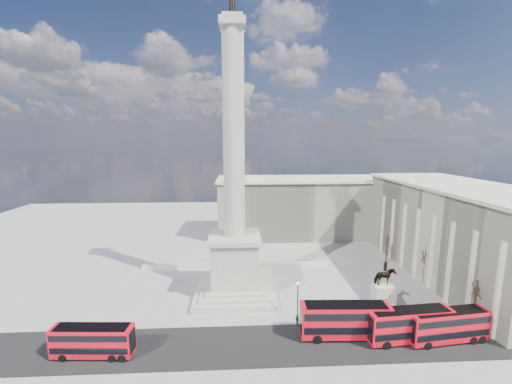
{
  "coord_description": "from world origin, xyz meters",
  "views": [
    {
      "loc": [
        1.08,
        -48.2,
        27.17
      ],
      "look_at": [
        3.64,
        3.18,
        18.71
      ],
      "focal_mm": 22.0,
      "sensor_mm": 36.0,
      "label": 1
    }
  ],
  "objects_px": {
    "red_bus_c": "(448,325)",
    "pedestrian_walking": "(393,307)",
    "victorian_lamp": "(298,297)",
    "pedestrian_crossing": "(297,319)",
    "red_bus_a": "(93,341)",
    "equestrian_statue": "(383,294)",
    "nelsons_column": "(235,223)",
    "pedestrian_standing": "(351,321)",
    "red_bus_b": "(346,320)",
    "red_bus_d": "(410,325)"
  },
  "relations": [
    {
      "from": "equestrian_statue",
      "to": "red_bus_c",
      "type": "bearing_deg",
      "value": -55.76
    },
    {
      "from": "red_bus_c",
      "to": "victorian_lamp",
      "type": "bearing_deg",
      "value": 155.52
    },
    {
      "from": "red_bus_c",
      "to": "nelsons_column",
      "type": "bearing_deg",
      "value": 145.73
    },
    {
      "from": "red_bus_d",
      "to": "pedestrian_crossing",
      "type": "distance_m",
      "value": 15.28
    },
    {
      "from": "red_bus_b",
      "to": "pedestrian_walking",
      "type": "relative_size",
      "value": 7.9
    },
    {
      "from": "pedestrian_standing",
      "to": "red_bus_d",
      "type": "bearing_deg",
      "value": 142.16
    },
    {
      "from": "pedestrian_standing",
      "to": "nelsons_column",
      "type": "bearing_deg",
      "value": -42.87
    },
    {
      "from": "red_bus_c",
      "to": "victorian_lamp",
      "type": "height_order",
      "value": "victorian_lamp"
    },
    {
      "from": "red_bus_d",
      "to": "red_bus_c",
      "type": "bearing_deg",
      "value": -7.68
    },
    {
      "from": "victorian_lamp",
      "to": "equestrian_statue",
      "type": "distance_m",
      "value": 14.17
    },
    {
      "from": "pedestrian_crossing",
      "to": "pedestrian_walking",
      "type": "bearing_deg",
      "value": -93.33
    },
    {
      "from": "nelsons_column",
      "to": "equestrian_statue",
      "type": "distance_m",
      "value": 26.83
    },
    {
      "from": "nelsons_column",
      "to": "red_bus_d",
      "type": "bearing_deg",
      "value": -32.44
    },
    {
      "from": "nelsons_column",
      "to": "red_bus_c",
      "type": "xyz_separation_m",
      "value": [
        29.08,
        -15.46,
        -10.55
      ]
    },
    {
      "from": "red_bus_c",
      "to": "pedestrian_walking",
      "type": "xyz_separation_m",
      "value": [
        -3.79,
        7.7,
        -1.58
      ]
    },
    {
      "from": "victorian_lamp",
      "to": "equestrian_statue",
      "type": "height_order",
      "value": "equestrian_statue"
    },
    {
      "from": "red_bus_b",
      "to": "red_bus_c",
      "type": "height_order",
      "value": "red_bus_b"
    },
    {
      "from": "red_bus_a",
      "to": "red_bus_d",
      "type": "bearing_deg",
      "value": 4.5
    },
    {
      "from": "red_bus_a",
      "to": "victorian_lamp",
      "type": "distance_m",
      "value": 28.29
    },
    {
      "from": "victorian_lamp",
      "to": "red_bus_a",
      "type": "bearing_deg",
      "value": -165.45
    },
    {
      "from": "red_bus_b",
      "to": "victorian_lamp",
      "type": "xyz_separation_m",
      "value": [
        -5.81,
        4.88,
        0.97
      ]
    },
    {
      "from": "red_bus_a",
      "to": "red_bus_c",
      "type": "bearing_deg",
      "value": 4.01
    },
    {
      "from": "pedestrian_walking",
      "to": "pedestrian_standing",
      "type": "distance_m",
      "value": 8.93
    },
    {
      "from": "victorian_lamp",
      "to": "equestrian_statue",
      "type": "relative_size",
      "value": 0.72
    },
    {
      "from": "nelsons_column",
      "to": "pedestrian_standing",
      "type": "bearing_deg",
      "value": -33.8
    },
    {
      "from": "equestrian_statue",
      "to": "pedestrian_walking",
      "type": "distance_m",
      "value": 2.69
    },
    {
      "from": "red_bus_b",
      "to": "pedestrian_crossing",
      "type": "xyz_separation_m",
      "value": [
        -6.08,
        3.27,
        -1.68
      ]
    },
    {
      "from": "red_bus_b",
      "to": "victorian_lamp",
      "type": "bearing_deg",
      "value": 142.33
    },
    {
      "from": "red_bus_b",
      "to": "pedestrian_standing",
      "type": "xyz_separation_m",
      "value": [
        1.73,
        2.45,
        -1.74
      ]
    },
    {
      "from": "red_bus_c",
      "to": "pedestrian_standing",
      "type": "bearing_deg",
      "value": 155.31
    },
    {
      "from": "red_bus_b",
      "to": "victorian_lamp",
      "type": "height_order",
      "value": "victorian_lamp"
    },
    {
      "from": "pedestrian_standing",
      "to": "pedestrian_crossing",
      "type": "bearing_deg",
      "value": -15.06
    },
    {
      "from": "red_bus_c",
      "to": "equestrian_statue",
      "type": "xyz_separation_m",
      "value": [
        -5.36,
        7.87,
        0.59
      ]
    },
    {
      "from": "nelsons_column",
      "to": "equestrian_statue",
      "type": "xyz_separation_m",
      "value": [
        23.72,
        -7.59,
        -9.96
      ]
    },
    {
      "from": "pedestrian_walking",
      "to": "red_bus_a",
      "type": "bearing_deg",
      "value": -168.66
    },
    {
      "from": "pedestrian_crossing",
      "to": "victorian_lamp",
      "type": "bearing_deg",
      "value": -23.24
    },
    {
      "from": "red_bus_b",
      "to": "pedestrian_walking",
      "type": "bearing_deg",
      "value": 34.55
    },
    {
      "from": "red_bus_c",
      "to": "pedestrian_standing",
      "type": "xyz_separation_m",
      "value": [
        -11.9,
        3.96,
        -1.49
      ]
    },
    {
      "from": "red_bus_a",
      "to": "red_bus_c",
      "type": "height_order",
      "value": "red_bus_c"
    },
    {
      "from": "red_bus_b",
      "to": "nelsons_column",
      "type": "bearing_deg",
      "value": 140.31
    },
    {
      "from": "red_bus_b",
      "to": "equestrian_statue",
      "type": "height_order",
      "value": "equestrian_statue"
    },
    {
      "from": "victorian_lamp",
      "to": "pedestrian_crossing",
      "type": "distance_m",
      "value": 3.11
    },
    {
      "from": "red_bus_d",
      "to": "equestrian_statue",
      "type": "bearing_deg",
      "value": 86.68
    },
    {
      "from": "red_bus_a",
      "to": "equestrian_statue",
      "type": "distance_m",
      "value": 42.31
    },
    {
      "from": "red_bus_b",
      "to": "red_bus_c",
      "type": "bearing_deg",
      "value": -3.93
    },
    {
      "from": "equestrian_statue",
      "to": "pedestrian_walking",
      "type": "relative_size",
      "value": 5.42
    },
    {
      "from": "red_bus_c",
      "to": "pedestrian_crossing",
      "type": "bearing_deg",
      "value": 160.09
    },
    {
      "from": "red_bus_a",
      "to": "equestrian_statue",
      "type": "height_order",
      "value": "equestrian_statue"
    },
    {
      "from": "equestrian_statue",
      "to": "pedestrian_crossing",
      "type": "xyz_separation_m",
      "value": [
        -14.35,
        -3.09,
        -2.03
      ]
    },
    {
      "from": "red_bus_d",
      "to": "pedestrian_walking",
      "type": "relative_size",
      "value": 7.5
    }
  ]
}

